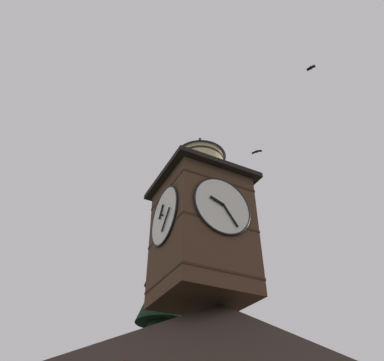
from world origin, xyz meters
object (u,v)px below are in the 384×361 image
Objects in this scene: pine_tree_behind at (162,351)px; moon at (168,311)px; clock_tower at (201,220)px; flying_bird_low at (257,152)px; flying_bird_high at (311,68)px.

moon is (-10.77, -24.05, 10.30)m from pine_tree_behind.
clock_tower is 34.20m from moon.
flying_bird_low is at bearing 76.92° from moon.
flying_bird_high reaches higher than pine_tree_behind.
clock_tower is at bearing 79.52° from pine_tree_behind.
pine_tree_behind is 25.15× the size of flying_bird_low.
moon is at bearing -114.13° from pine_tree_behind.
clock_tower is 14.17× the size of flying_bird_low.
moon is 3.31× the size of flying_bird_low.
flying_bird_low is (0.61, -5.47, -2.93)m from flying_bird_high.
clock_tower is 4.28× the size of moon.
moon is 30.83m from flying_bird_low.
flying_bird_low is at bearing -164.81° from clock_tower.
clock_tower is at bearing 15.19° from flying_bird_low.
moon is 36.30m from flying_bird_high.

